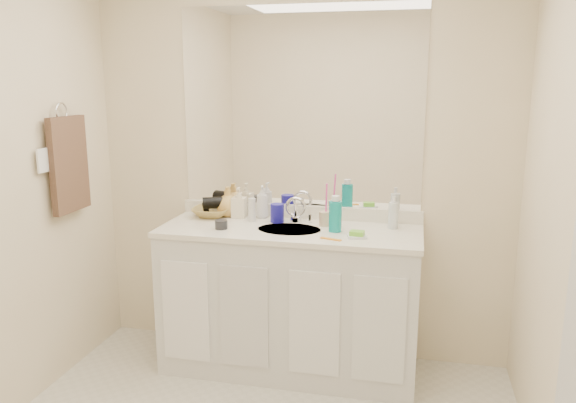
{
  "coord_description": "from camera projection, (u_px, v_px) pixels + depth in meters",
  "views": [
    {
      "loc": [
        0.7,
        -2.06,
        1.73
      ],
      "look_at": [
        0.0,
        0.97,
        1.05
      ],
      "focal_mm": 35.0,
      "sensor_mm": 36.0,
      "label": 1
    }
  ],
  "objects": [
    {
      "name": "wall_back",
      "position": [
        300.0,
        167.0,
        3.47
      ],
      "size": [
        2.6,
        0.02,
        2.4
      ],
      "primitive_type": "cube",
      "color": "#F2E2BE",
      "rests_on": "floor"
    },
    {
      "name": "vanity_cabinet",
      "position": [
        290.0,
        301.0,
        3.37
      ],
      "size": [
        1.5,
        0.55,
        0.85
      ],
      "primitive_type": "cube",
      "color": "silver",
      "rests_on": "floor"
    },
    {
      "name": "countertop",
      "position": [
        290.0,
        231.0,
        3.27
      ],
      "size": [
        1.52,
        0.57,
        0.03
      ],
      "primitive_type": "cube",
      "color": "white",
      "rests_on": "vanity_cabinet"
    },
    {
      "name": "backsplash",
      "position": [
        299.0,
        212.0,
        3.51
      ],
      "size": [
        1.52,
        0.03,
        0.08
      ],
      "primitive_type": "cube",
      "color": "white",
      "rests_on": "countertop"
    },
    {
      "name": "sink_basin",
      "position": [
        289.0,
        231.0,
        3.26
      ],
      "size": [
        0.37,
        0.37,
        0.02
      ],
      "primitive_type": "cylinder",
      "color": "silver",
      "rests_on": "countertop"
    },
    {
      "name": "faucet",
      "position": [
        296.0,
        213.0,
        3.41
      ],
      "size": [
        0.02,
        0.02,
        0.11
      ],
      "primitive_type": "cylinder",
      "color": "silver",
      "rests_on": "countertop"
    },
    {
      "name": "mirror",
      "position": [
        300.0,
        108.0,
        3.38
      ],
      "size": [
        1.48,
        0.01,
        1.2
      ],
      "primitive_type": "cube",
      "color": "white",
      "rests_on": "wall_back"
    },
    {
      "name": "blue_mug",
      "position": [
        277.0,
        213.0,
        3.4
      ],
      "size": [
        0.1,
        0.1,
        0.11
      ],
      "primitive_type": "cylinder",
      "rotation": [
        0.0,
        0.0,
        -0.31
      ],
      "color": "#1A1699",
      "rests_on": "countertop"
    },
    {
      "name": "tan_cup",
      "position": [
        324.0,
        219.0,
        3.32
      ],
      "size": [
        0.07,
        0.07,
        0.09
      ],
      "primitive_type": "cylinder",
      "rotation": [
        0.0,
        0.0,
        0.12
      ],
      "color": "beige",
      "rests_on": "countertop"
    },
    {
      "name": "toothbrush",
      "position": [
        326.0,
        201.0,
        3.29
      ],
      "size": [
        0.02,
        0.04,
        0.22
      ],
      "primitive_type": "cylinder",
      "rotation": [
        0.14,
        0.0,
        0.28
      ],
      "color": "#FF43AE",
      "rests_on": "tan_cup"
    },
    {
      "name": "mouthwash_bottle",
      "position": [
        335.0,
        216.0,
        3.19
      ],
      "size": [
        0.09,
        0.09,
        0.18
      ],
      "primitive_type": "cylinder",
      "rotation": [
        0.0,
        0.0,
        -0.34
      ],
      "color": "#0C9191",
      "rests_on": "countertop"
    },
    {
      "name": "clear_pump_bottle",
      "position": [
        393.0,
        215.0,
        3.25
      ],
      "size": [
        0.06,
        0.06,
        0.15
      ],
      "primitive_type": "cylinder",
      "rotation": [
        0.0,
        0.0,
        0.07
      ],
      "color": "silver",
      "rests_on": "countertop"
    },
    {
      "name": "soap_dish",
      "position": [
        357.0,
        236.0,
        3.08
      ],
      "size": [
        0.12,
        0.11,
        0.01
      ],
      "primitive_type": "cube",
      "rotation": [
        0.0,
        0.0,
        0.28
      ],
      "color": "white",
      "rests_on": "countertop"
    },
    {
      "name": "green_soap",
      "position": [
        357.0,
        233.0,
        3.07
      ],
      "size": [
        0.08,
        0.06,
        0.03
      ],
      "primitive_type": "cube",
      "rotation": [
        0.0,
        0.0,
        -0.13
      ],
      "color": "#6CC830",
      "rests_on": "soap_dish"
    },
    {
      "name": "orange_comb",
      "position": [
        331.0,
        239.0,
        3.04
      ],
      "size": [
        0.12,
        0.06,
        0.01
      ],
      "primitive_type": "cube",
      "rotation": [
        0.0,
        0.0,
        -0.3
      ],
      "color": "orange",
      "rests_on": "countertop"
    },
    {
      "name": "dark_jar",
      "position": [
        221.0,
        225.0,
        3.25
      ],
      "size": [
        0.09,
        0.09,
        0.05
      ],
      "primitive_type": "cylinder",
      "rotation": [
        0.0,
        0.0,
        -0.3
      ],
      "color": "#232428",
      "rests_on": "countertop"
    },
    {
      "name": "extra_white_bottle",
      "position": [
        252.0,
        210.0,
        3.41
      ],
      "size": [
        0.05,
        0.05,
        0.14
      ],
      "primitive_type": "cylinder",
      "rotation": [
        0.0,
        0.0,
        -0.23
      ],
      "color": "silver",
      "rests_on": "countertop"
    },
    {
      "name": "soap_bottle_white",
      "position": [
        262.0,
        202.0,
        3.5
      ],
      "size": [
        0.1,
        0.1,
        0.2
      ],
      "primitive_type": "imported",
      "rotation": [
        0.0,
        0.0,
        0.28
      ],
      "color": "white",
      "rests_on": "countertop"
    },
    {
      "name": "soap_bottle_cream",
      "position": [
        239.0,
        202.0,
        3.51
      ],
      "size": [
        0.09,
        0.09,
        0.19
      ],
      "primitive_type": "imported",
      "rotation": [
        0.0,
        0.0,
        0.07
      ],
      "color": "#F7EBC9",
      "rests_on": "countertop"
    },
    {
      "name": "soap_bottle_yellow",
      "position": [
        228.0,
        201.0,
        3.55
      ],
      "size": [
        0.16,
        0.16,
        0.19
      ],
      "primitive_type": "imported",
      "rotation": [
        0.0,
        0.0,
        0.13
      ],
      "color": "tan",
      "rests_on": "countertop"
    },
    {
      "name": "wicker_basket",
      "position": [
        212.0,
        212.0,
        3.55
      ],
      "size": [
        0.25,
        0.25,
        0.06
      ],
      "primitive_type": "imported",
      "rotation": [
        0.0,
        0.0,
        0.05
      ],
      "color": "olive",
      "rests_on": "countertop"
    },
    {
      "name": "hair_dryer",
      "position": [
        215.0,
        203.0,
        3.53
      ],
      "size": [
        0.16,
        0.12,
        0.07
      ],
      "primitive_type": "cylinder",
      "rotation": [
        0.0,
        1.57,
        0.37
      ],
      "color": "black",
      "rests_on": "wicker_basket"
    },
    {
      "name": "towel_ring",
      "position": [
        61.0,
        112.0,
        3.17
      ],
      "size": [
        0.01,
        0.11,
        0.11
      ],
      "primitive_type": "torus",
      "rotation": [
        0.0,
        1.57,
        0.0
      ],
      "color": "silver",
      "rests_on": "wall_left"
    },
    {
      "name": "hand_towel",
      "position": [
        69.0,
        164.0,
        3.23
      ],
      "size": [
        0.04,
        0.32,
        0.55
      ],
      "primitive_type": "cube",
      "color": "#36261D",
      "rests_on": "towel_ring"
    },
    {
      "name": "switch_plate",
      "position": [
        43.0,
        160.0,
        3.03
      ],
      "size": [
        0.01,
        0.08,
        0.13
      ],
      "primitive_type": "cube",
      "color": "white",
      "rests_on": "wall_left"
    }
  ]
}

